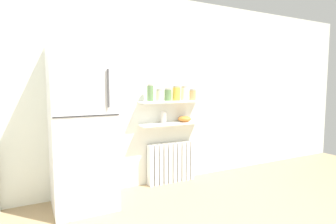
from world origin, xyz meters
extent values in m
cube|color=silver|center=(0.00, 2.05, 1.30)|extent=(7.04, 0.10, 2.60)
cube|color=silver|center=(-1.35, 1.68, 0.91)|extent=(0.67, 0.63, 1.82)
cube|color=#262628|center=(-1.35, 1.36, 1.08)|extent=(0.66, 0.01, 0.01)
cylinder|color=#4C4C51|center=(-1.13, 1.35, 1.36)|extent=(0.02, 0.02, 0.40)
cube|color=white|center=(-0.41, 1.92, 0.28)|extent=(0.05, 0.12, 0.57)
cube|color=white|center=(-0.34, 1.92, 0.28)|extent=(0.05, 0.12, 0.57)
cube|color=white|center=(-0.27, 1.92, 0.28)|extent=(0.05, 0.12, 0.57)
cube|color=white|center=(-0.20, 1.92, 0.28)|extent=(0.05, 0.12, 0.57)
cube|color=white|center=(-0.12, 1.92, 0.28)|extent=(0.05, 0.12, 0.57)
cube|color=white|center=(-0.05, 1.92, 0.28)|extent=(0.05, 0.12, 0.57)
cube|color=white|center=(0.02, 1.92, 0.28)|extent=(0.05, 0.12, 0.57)
cube|color=white|center=(0.09, 1.92, 0.28)|extent=(0.05, 0.12, 0.57)
cube|color=white|center=(0.17, 1.92, 0.28)|extent=(0.05, 0.12, 0.57)
cube|color=white|center=(0.24, 1.92, 0.28)|extent=(0.05, 0.12, 0.57)
cube|color=white|center=(-0.09, 1.89, 0.85)|extent=(0.94, 0.22, 0.02)
cube|color=white|center=(-0.09, 1.89, 1.16)|extent=(0.94, 0.22, 0.02)
cylinder|color=#5B7F4C|center=(-0.42, 1.89, 1.28)|extent=(0.08, 0.08, 0.21)
cylinder|color=gray|center=(-0.42, 1.89, 1.39)|extent=(0.08, 0.08, 0.02)
cylinder|color=beige|center=(-0.29, 1.89, 1.25)|extent=(0.08, 0.08, 0.14)
cylinder|color=gray|center=(-0.29, 1.89, 1.33)|extent=(0.08, 0.08, 0.02)
cylinder|color=#5B7F4C|center=(-0.15, 1.89, 1.25)|extent=(0.10, 0.10, 0.15)
cylinder|color=gray|center=(-0.15, 1.89, 1.34)|extent=(0.09, 0.09, 0.02)
cylinder|color=yellow|center=(-0.02, 1.89, 1.27)|extent=(0.11, 0.11, 0.18)
cylinder|color=gray|center=(-0.02, 1.89, 1.37)|extent=(0.10, 0.10, 0.02)
cylinder|color=silver|center=(0.11, 1.89, 1.26)|extent=(0.10, 0.10, 0.18)
cylinder|color=gray|center=(0.11, 1.89, 1.36)|extent=(0.09, 0.09, 0.02)
cylinder|color=tan|center=(0.25, 1.89, 1.24)|extent=(0.09, 0.09, 0.14)
cylinder|color=gray|center=(0.25, 1.89, 1.32)|extent=(0.09, 0.09, 0.02)
cylinder|color=#B2ADA8|center=(-0.22, 1.89, 0.95)|extent=(0.08, 0.08, 0.16)
ellipsoid|color=orange|center=(0.11, 1.89, 0.91)|extent=(0.19, 0.19, 0.09)
camera|label=1|loc=(-1.89, -1.47, 1.38)|focal=29.36mm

